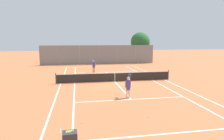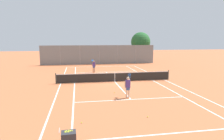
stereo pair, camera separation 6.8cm
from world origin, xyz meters
The scene contains 14 objects.
ground_plane centered at (0.00, 0.00, 0.00)m, with size 120.00×120.00×0.00m, color #BC663D.
court_line_markings centered at (0.00, 0.00, 0.00)m, with size 11.10×23.90×0.01m.
tennis_net centered at (0.00, 0.00, 0.51)m, with size 12.00×0.10×1.07m.
ball_cart centered at (-4.18, -12.72, 0.53)m, with size 0.65×0.52×0.96m.
player_near_side centered at (-0.13, -5.95, 0.93)m, with size 0.65×0.74×1.77m.
player_far_left centered at (-1.68, 6.29, 0.93)m, with size 0.61×0.78×1.77m.
loose_tennis_ball_0 centered at (4.30, -8.22, 0.03)m, with size 0.07×0.07×0.07m, color #D1DB33.
loose_tennis_ball_1 centered at (-3.32, -1.38, 0.03)m, with size 0.07×0.07×0.07m, color #D1DB33.
loose_tennis_ball_2 centered at (-3.65, -10.01, 0.03)m, with size 0.07×0.07×0.07m, color #D1DB33.
loose_tennis_ball_3 centered at (-0.86, -4.38, 0.03)m, with size 0.07×0.07×0.07m, color #D1DB33.
loose_tennis_ball_4 centered at (-4.55, 0.01, 0.03)m, with size 0.07×0.07×0.07m, color #D1DB33.
loose_tennis_ball_5 centered at (0.04, -9.84, 0.03)m, with size 0.07×0.07×0.07m, color #D1DB33.
back_fence centered at (0.00, 15.15, 1.69)m, with size 20.20×0.08×3.38m.
tree_behind_left centered at (8.78, 18.47, 3.78)m, with size 3.83×3.83×5.80m.
Camera 2 is at (-3.77, -20.06, 4.34)m, focal length 32.00 mm.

